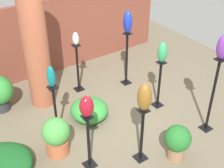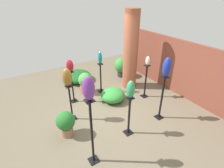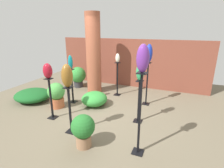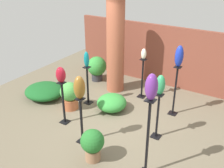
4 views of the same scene
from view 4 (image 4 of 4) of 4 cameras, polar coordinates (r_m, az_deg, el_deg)
The scene contains 22 objects.
ground_plane at distance 6.12m, azimuth 0.86°, elevation -8.70°, with size 8.00×8.00×0.00m, color #6B604C.
brick_wall_back at distance 7.84m, azimuth 10.97°, elevation 6.10°, with size 5.60×0.12×1.77m, color brown.
brick_pillar at distance 7.16m, azimuth 0.75°, elevation 8.34°, with size 0.49×0.49×2.63m, color #9E5138.
pedestal_violet at distance 4.52m, azimuth 7.72°, elevation -12.34°, with size 0.20×0.20×1.49m.
pedestal_bronze at distance 5.37m, azimuth -6.65°, elevation -8.38°, with size 0.20×0.20×1.02m.
pedestal_jade at distance 5.55m, azimuth 9.86°, elevation -7.35°, with size 0.20×0.20×1.03m.
pedestal_ruby at distance 6.04m, azimuth -10.51°, elevation -4.47°, with size 0.20×0.20×1.03m.
pedestal_teal at distance 6.76m, azimuth -5.30°, elevation -0.67°, with size 0.20×0.20×1.02m.
pedestal_cobalt at distance 6.38m, azimuth 13.52°, elevation -1.94°, with size 0.20×0.20×1.24m.
pedestal_ivory at distance 7.07m, azimuth 6.61°, elevation 0.83°, with size 0.20×0.20×1.10m.
art_vase_violet at distance 3.97m, azimuth 8.58°, elevation -0.67°, with size 0.20×0.21×0.44m, color #6B2D8C.
art_vase_bronze at distance 4.97m, azimuth -7.11°, elevation -0.78°, with size 0.22×0.23×0.47m, color brown.
art_vase_jade at distance 5.17m, azimuth 10.49°, elevation -0.20°, with size 0.19×0.18×0.42m, color #2D9356.
art_vase_ruby at distance 5.70m, azimuth -11.10°, elevation 1.97°, with size 0.22×0.20×0.36m, color maroon.
art_vase_teal at distance 6.46m, azimuth -5.57°, elevation 5.36°, with size 0.13×0.13×0.40m, color #0F727A.
art_vase_cobalt at distance 6.02m, azimuth 14.41°, elevation 5.86°, with size 0.19×0.20×0.50m, color #192D9E.
art_vase_ivory at distance 6.79m, azimuth 6.92°, elevation 6.51°, with size 0.13×0.13×0.28m, color beige.
potted_plant_near_pillar at distance 6.61m, azimuth -9.18°, elevation -2.35°, with size 0.48×0.48×0.71m.
potted_plant_walkway_edge at distance 4.97m, azimuth -4.28°, elevation -12.78°, with size 0.45×0.45×0.65m.
potted_plant_mid_right at distance 8.07m, azimuth -3.32°, elevation 3.66°, with size 0.59×0.59×0.77m.
foliage_bed_east at distance 7.40m, azimuth -14.46°, elevation -1.49°, with size 1.10×1.02×0.35m, color #195923.
foliage_bed_west at distance 6.55m, azimuth -0.06°, elevation -4.09°, with size 0.73×0.76×0.40m, color #338C38.
Camera 4 is at (2.61, -4.31, 3.46)m, focal length 42.00 mm.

